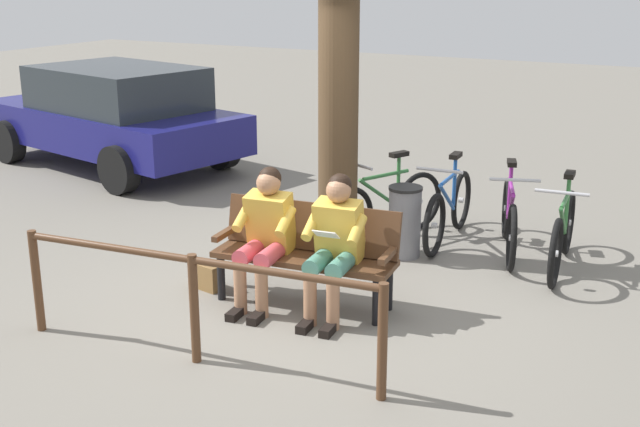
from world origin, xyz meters
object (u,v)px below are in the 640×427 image
(person_companion, at_px, (265,231))
(bench, at_px, (307,247))
(bicycle_red, at_px, (509,219))
(person_reading, at_px, (335,239))
(bicycle_green, at_px, (385,206))
(litter_bin, at_px, (405,222))
(handbag, at_px, (207,276))
(parked_car, at_px, (114,114))
(bicycle_silver, at_px, (449,209))
(bicycle_purple, at_px, (563,234))
(tree_trunk, at_px, (339,64))

(person_companion, bearing_deg, bench, -153.04)
(bicycle_red, bearing_deg, person_reading, -39.91)
(bicycle_green, bearing_deg, bicycle_red, 121.77)
(litter_bin, bearing_deg, handbag, 53.12)
(bicycle_red, height_order, parked_car, parked_car)
(litter_bin, bearing_deg, bicycle_silver, -110.35)
(bicycle_purple, distance_m, bicycle_silver, 1.28)
(tree_trunk, xyz_separation_m, litter_bin, (-0.68, -0.15, -1.55))
(bench, xyz_separation_m, bicycle_silver, (-0.54, -2.13, -0.15))
(person_companion, bearing_deg, handbag, -7.36)
(bicycle_red, bearing_deg, litter_bin, -74.91)
(bench, relative_size, bicycle_silver, 0.98)
(bench, height_order, handbag, bench)
(bicycle_purple, xyz_separation_m, bicycle_red, (0.59, -0.23, 0.00))
(person_reading, distance_m, bicycle_green, 2.11)
(person_reading, distance_m, handbag, 1.40)
(person_companion, distance_m, bicycle_purple, 2.95)
(bicycle_green, relative_size, parked_car, 0.35)
(handbag, distance_m, bicycle_silver, 2.76)
(handbag, xyz_separation_m, parked_car, (4.00, -3.30, 0.65))
(person_companion, bearing_deg, person_reading, 179.95)
(person_reading, height_order, bicycle_silver, person_reading)
(bicycle_red, bearing_deg, person_companion, -51.87)
(bench, relative_size, litter_bin, 2.24)
(person_companion, relative_size, bicycle_green, 0.77)
(person_companion, bearing_deg, bicycle_silver, -116.13)
(bicycle_green, bearing_deg, bicycle_purple, 112.55)
(person_companion, relative_size, litter_bin, 1.64)
(bicycle_red, distance_m, bicycle_green, 1.32)
(litter_bin, relative_size, bicycle_purple, 0.44)
(bench, height_order, bicycle_red, bicycle_red)
(litter_bin, distance_m, bicycle_purple, 1.54)
(bench, xyz_separation_m, bicycle_purple, (-1.79, -1.85, -0.15))
(litter_bin, bearing_deg, bicycle_green, -46.85)
(bench, xyz_separation_m, person_companion, (0.30, 0.20, 0.16))
(bench, distance_m, litter_bin, 1.52)
(person_companion, xyz_separation_m, bicycle_red, (-1.51, -2.28, -0.30))
(bench, distance_m, handbag, 1.04)
(bench, bearing_deg, handbag, 4.78)
(tree_trunk, relative_size, bicycle_silver, 2.28)
(person_companion, height_order, handbag, person_companion)
(handbag, bearing_deg, bicycle_green, -112.04)
(person_reading, height_order, bicycle_green, person_reading)
(bicycle_green, bearing_deg, bicycle_silver, 132.81)
(bicycle_purple, bearing_deg, person_reading, -41.81)
(bench, xyz_separation_m, bicycle_red, (-1.21, -2.08, -0.15))
(bench, relative_size, person_reading, 1.37)
(bench, bearing_deg, parked_car, -38.40)
(tree_trunk, xyz_separation_m, bicycle_silver, (-0.92, -0.80, -1.56))
(handbag, distance_m, bicycle_purple, 3.43)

